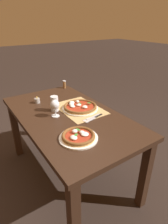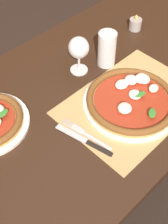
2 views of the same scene
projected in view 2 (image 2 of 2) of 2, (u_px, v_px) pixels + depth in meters
name	position (u px, v px, depth m)	size (l,w,h in m)	color
ground_plane	(92.00, 181.00, 1.75)	(24.00, 24.00, 0.00)	black
dining_table	(95.00, 105.00, 1.26)	(1.46, 0.82, 0.74)	black
paper_placemat	(132.00, 103.00, 1.13)	(0.51, 0.36, 0.00)	tan
pizza_near	(131.00, 100.00, 1.11)	(0.34, 0.34, 0.05)	silver
wine_glass	(79.00, 49.00, 1.17)	(0.08, 0.08, 0.16)	silver
pint_glass	(107.00, 50.00, 1.22)	(0.07, 0.07, 0.15)	silver
fork	(86.00, 134.00, 1.03)	(0.04, 0.20, 0.00)	#B7B7BC
knife	(83.00, 140.00, 1.02)	(0.06, 0.21, 0.01)	black
votive_candle	(135.00, 24.00, 1.41)	(0.06, 0.06, 0.07)	gray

